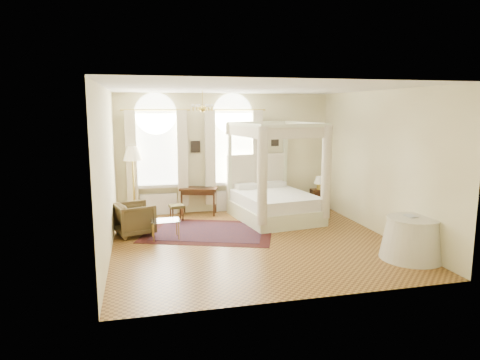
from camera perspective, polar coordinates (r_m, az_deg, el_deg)
The scene contains 18 objects.
ground at distance 9.51m, azimuth 1.75°, elevation -8.14°, with size 6.00×6.00×0.00m, color olive.
room_walls at distance 9.11m, azimuth 1.82°, elevation 3.81°, with size 6.00×6.00×6.00m.
window_left at distance 11.71m, azimuth -10.98°, elevation 2.48°, with size 1.62×0.27×3.29m.
window_right at distance 11.99m, azimuth -0.89°, elevation 2.80°, with size 1.62×0.27×3.29m.
chandelier at distance 10.06m, azimuth -5.01°, elevation 9.60°, with size 0.51×0.45×0.50m.
wall_pictures at distance 12.02m, azimuth -1.52°, elevation 4.75°, with size 2.54×0.03×0.39m.
canopy_bed at distance 11.23m, azimuth 4.66°, elevation -2.39°, with size 2.23×2.59×2.54m.
nightstand at distance 12.80m, azimuth 10.30°, elevation -2.43°, with size 0.38×0.35×0.55m, color #3A200F.
nightstand_lamp at distance 12.63m, azimuth 10.47°, elevation -0.13°, with size 0.27×0.27×0.39m.
writing_desk at distance 11.77m, azimuth -5.53°, elevation -1.54°, with size 1.11×0.78×0.75m.
laptop at distance 11.73m, azimuth -4.59°, elevation -0.95°, with size 0.33×0.21×0.03m, color black.
stool at distance 11.28m, azimuth -8.46°, elevation -3.64°, with size 0.40×0.40×0.41m.
armchair at distance 10.17m, azimuth -13.85°, elevation -5.07°, with size 0.80×0.82×0.75m, color #46381E.
coffee_table at distance 9.72m, azimuth -9.94°, elevation -5.52°, with size 0.65×0.47×0.43m.
floor_lamp at distance 11.52m, azimuth -14.13°, elevation 2.97°, with size 0.49×0.49×1.91m.
oriental_rug at distance 10.22m, azimuth -4.15°, elevation -6.87°, with size 3.49×2.99×0.01m.
side_table at distance 8.98m, azimuth 21.93°, elevation -7.25°, with size 1.19×1.19×0.81m.
book at distance 8.88m, azimuth 21.33°, elevation -4.55°, with size 0.19×0.26×0.02m, color black.
Camera 1 is at (-2.39, -8.75, 2.88)m, focal length 32.00 mm.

